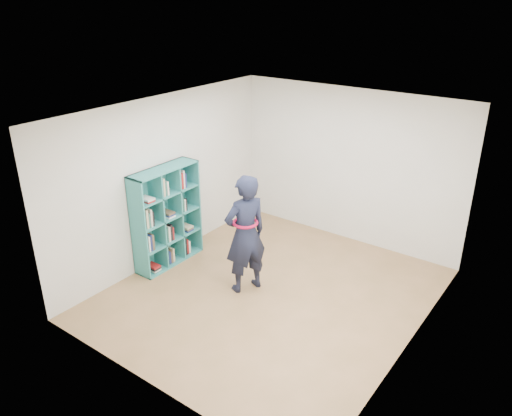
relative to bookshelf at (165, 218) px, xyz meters
The scene contains 9 objects.
floor 2.00m from the bookshelf, ahead, with size 4.50×4.50×0.00m, color olive.
ceiling 2.61m from the bookshelf, ahead, with size 4.50×4.50×0.00m, color white.
wall_left 0.59m from the bookshelf, 129.18° to the left, with size 0.02×4.50×2.60m, color beige.
wall_right 3.89m from the bookshelf, ahead, with size 0.02×4.50×2.60m, color beige.
wall_back 3.11m from the bookshelf, 52.94° to the left, with size 4.00×0.02×2.60m, color beige.
wall_front 2.82m from the bookshelf, 48.15° to the right, with size 4.00×0.02×2.60m, color beige.
bookshelf is the anchor object (origin of this frame).
person 1.48m from the bookshelf, ahead, with size 0.64×0.75×1.75m.
smartphone 1.41m from the bookshelf, 10.47° to the left, with size 0.04×0.12×0.15m.
Camera 1 is at (3.41, -5.00, 3.99)m, focal length 35.00 mm.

